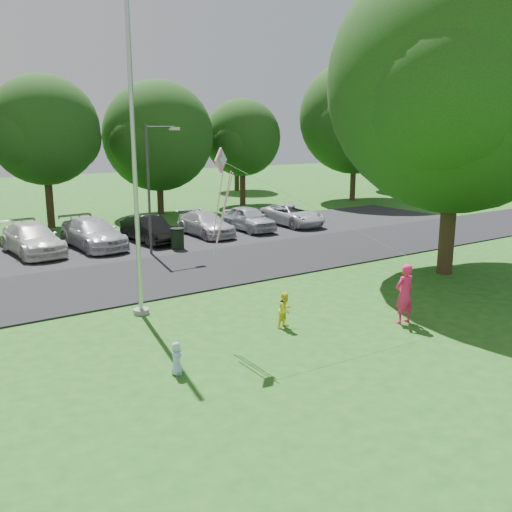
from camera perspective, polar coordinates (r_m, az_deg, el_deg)
ground at (r=16.30m, az=7.28°, el=-8.21°), size 120.00×120.00×0.00m
park_road at (r=23.47m, az=-7.32°, el=-1.55°), size 60.00×6.00×0.06m
parking_strip at (r=29.29m, az=-13.08°, el=1.10°), size 42.00×7.00×0.06m
flagpole at (r=17.73m, az=-11.99°, el=7.20°), size 0.50×0.50×10.00m
street_lamp at (r=26.42m, az=-10.26°, el=7.75°), size 1.67×0.22×5.94m
trash_can at (r=27.62m, az=-7.87°, el=1.69°), size 0.67×0.67×1.07m
big_tree at (r=23.63m, az=19.59°, el=15.48°), size 10.45×9.96×12.45m
tree_row at (r=37.47m, az=-16.16°, el=12.19°), size 64.35×11.94×10.88m
horizon_trees at (r=47.44m, az=-16.87°, el=10.48°), size 77.46×7.20×7.02m
parked_cars at (r=29.11m, az=-13.15°, el=2.44°), size 22.75×5.22×1.41m
woman at (r=17.70m, az=14.61°, el=-3.69°), size 0.68×0.46×1.84m
child_yellow at (r=16.90m, az=2.95°, el=-5.40°), size 0.61×0.53×1.08m
child_blue at (r=13.97m, az=-7.96°, el=-10.11°), size 0.31×0.43×0.82m
kite at (r=15.31m, az=-3.14°, el=7.86°), size 5.43×2.31×3.21m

